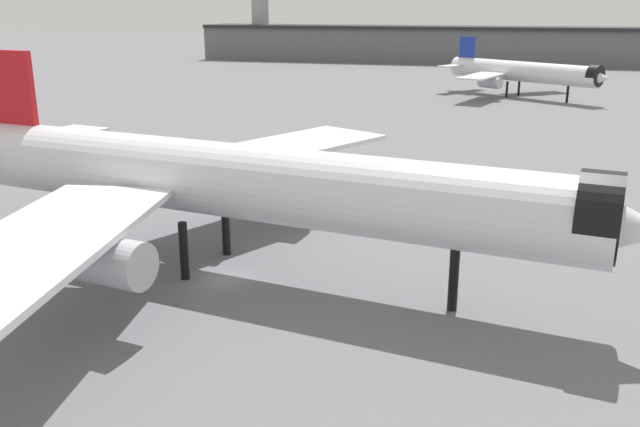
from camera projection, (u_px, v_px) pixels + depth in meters
name	position (u px, v px, depth m)	size (l,w,h in m)	color
ground	(225.00, 278.00, 54.24)	(900.00, 900.00, 0.00)	slate
airliner_near_gate	(228.00, 182.00, 53.71)	(63.35, 57.42, 17.10)	silver
airliner_far_taxiway	(521.00, 72.00, 159.05)	(39.62, 35.47, 13.39)	silver
terminal_building	(417.00, 43.00, 257.36)	(170.63, 24.77, 26.57)	slate
traffic_cone_near_nose	(281.00, 162.00, 92.83)	(0.49, 0.49, 0.61)	#F2600C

